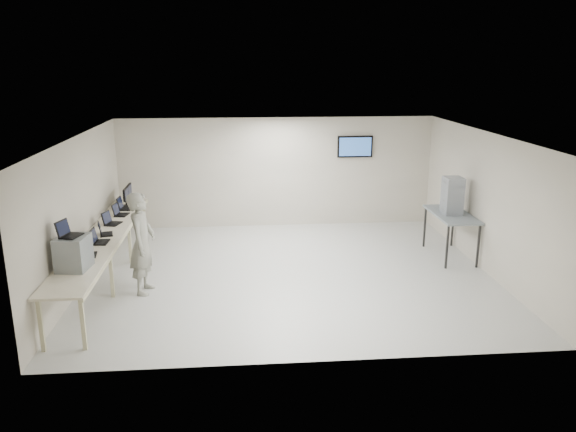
{
  "coord_description": "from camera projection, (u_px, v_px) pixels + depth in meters",
  "views": [
    {
      "loc": [
        -0.94,
        -10.62,
        4.15
      ],
      "look_at": [
        0.0,
        0.2,
        1.15
      ],
      "focal_mm": 35.0,
      "sensor_mm": 36.0,
      "label": 1
    }
  ],
  "objects": [
    {
      "name": "laptop_4",
      "position": [
        119.0,
        212.0,
        12.24
      ],
      "size": [
        0.33,
        0.38,
        0.27
      ],
      "rotation": [
        0.0,
        0.0,
        -0.15
      ],
      "color": "black",
      "rests_on": "workbench"
    },
    {
      "name": "room",
      "position": [
        290.0,
        205.0,
        11.06
      ],
      "size": [
        8.01,
        7.01,
        2.81
      ],
      "color": "silver",
      "rests_on": "ground"
    },
    {
      "name": "monitor_near",
      "position": [
        126.0,
        195.0,
        13.02
      ],
      "size": [
        0.19,
        0.42,
        0.42
      ],
      "color": "black",
      "rests_on": "workbench"
    },
    {
      "name": "monitor_far",
      "position": [
        129.0,
        191.0,
        13.42
      ],
      "size": [
        0.19,
        0.42,
        0.42
      ],
      "color": "black",
      "rests_on": "workbench"
    },
    {
      "name": "laptop_on_box",
      "position": [
        68.0,
        232.0,
        8.94
      ],
      "size": [
        0.38,
        0.41,
        0.27
      ],
      "rotation": [
        0.0,
        0.0,
        -0.29
      ],
      "color": "black",
      "rests_on": "equipment_box"
    },
    {
      "name": "soldier",
      "position": [
        142.0,
        243.0,
        10.23
      ],
      "size": [
        0.54,
        0.74,
        1.9
      ],
      "primitive_type": "imported",
      "rotation": [
        0.0,
        0.0,
        1.45
      ],
      "color": "gray",
      "rests_on": "ground"
    },
    {
      "name": "laptop_0",
      "position": [
        86.0,
        252.0,
        9.69
      ],
      "size": [
        0.32,
        0.36,
        0.26
      ],
      "rotation": [
        0.0,
        0.0,
        0.14
      ],
      "color": "black",
      "rests_on": "workbench"
    },
    {
      "name": "laptop_1",
      "position": [
        98.0,
        239.0,
        10.38
      ],
      "size": [
        0.3,
        0.36,
        0.28
      ],
      "rotation": [
        0.0,
        0.0,
        -0.03
      ],
      "color": "black",
      "rests_on": "workbench"
    },
    {
      "name": "laptop_2",
      "position": [
        104.0,
        232.0,
        10.87
      ],
      "size": [
        0.33,
        0.37,
        0.25
      ],
      "rotation": [
        0.0,
        0.0,
        0.24
      ],
      "color": "black",
      "rests_on": "workbench"
    },
    {
      "name": "workbench",
      "position": [
        105.0,
        239.0,
        10.86
      ],
      "size": [
        0.76,
        6.0,
        0.9
      ],
      "color": "beige",
      "rests_on": "ground"
    },
    {
      "name": "laptop_3",
      "position": [
        110.0,
        221.0,
        11.56
      ],
      "size": [
        0.37,
        0.41,
        0.28
      ],
      "rotation": [
        0.0,
        0.0,
        -0.27
      ],
      "color": "black",
      "rests_on": "workbench"
    },
    {
      "name": "equipment_box",
      "position": [
        73.0,
        253.0,
        9.03
      ],
      "size": [
        0.52,
        0.58,
        0.55
      ],
      "primitive_type": "cube",
      "rotation": [
        0.0,
        0.0,
        -0.12
      ],
      "color": "gray",
      "rests_on": "workbench"
    },
    {
      "name": "side_table",
      "position": [
        452.0,
        217.0,
        12.12
      ],
      "size": [
        0.76,
        1.63,
        0.98
      ],
      "color": "slate",
      "rests_on": "ground"
    },
    {
      "name": "laptop_5",
      "position": [
        124.0,
        206.0,
        12.74
      ],
      "size": [
        0.32,
        0.38,
        0.29
      ],
      "rotation": [
        0.0,
        0.0,
        -0.06
      ],
      "color": "black",
      "rests_on": "workbench"
    },
    {
      "name": "storage_bins",
      "position": [
        452.0,
        196.0,
        12.0
      ],
      "size": [
        0.38,
        0.42,
        0.8
      ],
      "color": "#8C949F",
      "rests_on": "side_table"
    }
  ]
}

